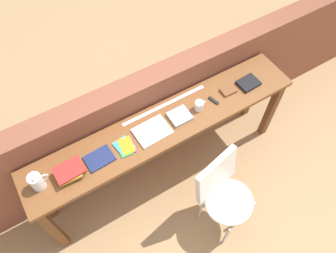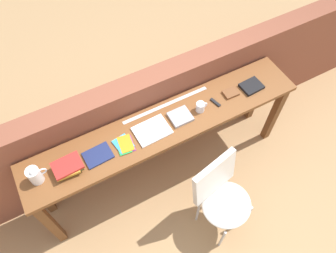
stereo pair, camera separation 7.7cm
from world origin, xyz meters
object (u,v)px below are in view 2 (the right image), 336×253
mug (201,107)px  book_repair_rightmost (251,86)px  magazine_cycling (98,155)px  pitcher_white (35,175)px  book_stack_leftmost (68,167)px  book_open_centre (152,130)px  leather_journal_brown (231,93)px  multitool_folded (215,102)px  pamphlet_pile_colourful (124,144)px  chair_white_moulded (222,195)px

mug → book_repair_rightmost: bearing=-0.2°
magazine_cycling → mug: 0.95m
pitcher_white → magazine_cycling: size_ratio=0.84×
mug → book_stack_leftmost: bearing=-179.8°
book_open_centre → leather_journal_brown: leather_journal_brown is taller
pitcher_white → book_repair_rightmost: pitcher_white is taller
multitool_folded → book_open_centre: bearing=179.7°
magazine_cycling → multitool_folded: same height
multitool_folded → book_repair_rightmost: bearing=-0.6°
pitcher_white → pamphlet_pile_colourful: pitcher_white is taller
magazine_cycling → leather_journal_brown: size_ratio=1.68×
chair_white_moulded → book_stack_leftmost: (-1.05, 0.65, 0.40)m
pitcher_white → book_stack_leftmost: pitcher_white is taller
book_open_centre → mug: (0.47, -0.00, 0.04)m
book_repair_rightmost → mug: bearing=177.1°
pamphlet_pile_colourful → leather_journal_brown: bearing=1.7°
pamphlet_pile_colourful → mug: mug is taller
book_stack_leftmost → book_repair_rightmost: bearing=0.1°
book_stack_leftmost → mug: 1.19m
pitcher_white → mug: size_ratio=1.67×
chair_white_moulded → mug: size_ratio=8.10×
magazine_cycling → leather_journal_brown: 1.28m
book_stack_leftmost → multitool_folded: bearing=0.3°
book_open_centre → book_stack_leftmost: bearing=178.8°
chair_white_moulded → book_repair_rightmost: (0.69, 0.65, 0.37)m
pitcher_white → multitool_folded: size_ratio=1.67×
book_open_centre → magazine_cycling: bearing=178.7°
mug → leather_journal_brown: (0.33, 0.02, -0.03)m
multitool_folded → book_repair_rightmost: size_ratio=0.58×
chair_white_moulded → book_stack_leftmost: 1.29m
chair_white_moulded → book_stack_leftmost: bearing=148.3°
pitcher_white → book_stack_leftmost: size_ratio=0.80×
pitcher_white → book_open_centre: 0.96m
pitcher_white → leather_journal_brown: size_ratio=1.41×
pamphlet_pile_colourful → multitool_folded: bearing=0.6°
pamphlet_pile_colourful → book_repair_rightmost: 1.27m
pitcher_white → pamphlet_pile_colourful: (0.70, -0.03, -0.07)m
mug → multitool_folded: mug is taller
magazine_cycling → pamphlet_pile_colourful: size_ratio=1.13×
book_stack_leftmost → magazine_cycling: 0.25m
book_stack_leftmost → mug: mug is taller
multitool_folded → leather_journal_brown: leather_journal_brown is taller
chair_white_moulded → mug: mug is taller
multitool_folded → mug: bearing=-179.4°
pamphlet_pile_colourful → leather_journal_brown: 1.06m
book_stack_leftmost → book_open_centre: 0.73m
chair_white_moulded → book_repair_rightmost: book_repair_rightmost is taller
multitool_folded → book_repair_rightmost: (0.39, -0.00, 0.01)m
chair_white_moulded → book_repair_rightmost: bearing=43.2°
pitcher_white → leather_journal_brown: (1.76, -0.00, -0.07)m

